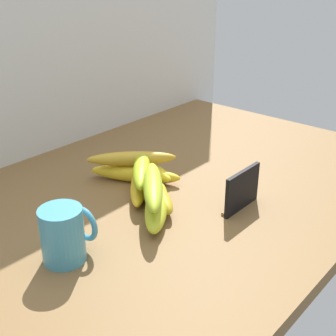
{
  "coord_description": "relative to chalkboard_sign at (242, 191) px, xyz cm",
  "views": [
    {
      "loc": [
        -71.08,
        -57.45,
        49.21
      ],
      "look_at": [
        -3.95,
        0.55,
        8.0
      ],
      "focal_mm": 48.76,
      "sensor_mm": 36.0,
      "label": 1
    }
  ],
  "objects": [
    {
      "name": "counter_top",
      "position": [
        0.74,
        16.1,
        -5.36
      ],
      "size": [
        110.0,
        76.0,
        3.0
      ],
      "primitive_type": "cube",
      "color": "brown",
      "rests_on": "ground"
    },
    {
      "name": "back_wall",
      "position": [
        0.74,
        55.1,
        28.14
      ],
      "size": [
        130.0,
        2.0,
        70.0
      ],
      "primitive_type": "cube",
      "color": "silver",
      "rests_on": "ground"
    },
    {
      "name": "chalkboard_sign",
      "position": [
        0.0,
        0.0,
        0.0
      ],
      "size": [
        11.0,
        1.8,
        8.4
      ],
      "color": "black",
      "rests_on": "counter_top"
    },
    {
      "name": "coffee_mug",
      "position": [
        -33.62,
        12.93,
        0.96
      ],
      "size": [
        8.73,
        7.23,
        9.63
      ],
      "color": "teal",
      "rests_on": "counter_top"
    },
    {
      "name": "banana_0",
      "position": [
        -9.08,
        15.5,
        -1.67
      ],
      "size": [
        12.99,
        18.95,
        4.38
      ],
      "primitive_type": "ellipsoid",
      "rotation": [
        0.0,
        0.0,
        4.22
      ],
      "color": "gold",
      "rests_on": "counter_top"
    },
    {
      "name": "banana_1",
      "position": [
        -13.36,
        10.77,
        -1.66
      ],
      "size": [
        17.52,
        15.17,
        4.4
      ],
      "primitive_type": "ellipsoid",
      "rotation": [
        0.0,
        0.0,
        0.67
      ],
      "color": "gold",
      "rests_on": "counter_top"
    },
    {
      "name": "banana_2",
      "position": [
        -8.92,
        20.02,
        -2.16
      ],
      "size": [
        15.01,
        13.99,
        3.39
      ],
      "primitive_type": "ellipsoid",
      "rotation": [
        0.0,
        0.0,
        0.73
      ],
      "color": "yellow",
      "rests_on": "counter_top"
    },
    {
      "name": "banana_3",
      "position": [
        -5.29,
        24.57,
        -2.03
      ],
      "size": [
        13.0,
        19.97,
        3.65
      ],
      "primitive_type": "ellipsoid",
      "rotation": [
        0.0,
        0.0,
        5.2
      ],
      "color": "yellow",
      "rests_on": "counter_top"
    },
    {
      "name": "banana_4",
      "position": [
        -1.1,
        25.24,
        -1.98
      ],
      "size": [
        6.86,
        18.33,
        3.76
      ],
      "primitive_type": "ellipsoid",
      "rotation": [
        0.0,
        0.0,
        4.54
      ],
      "color": "yellow",
      "rests_on": "counter_top"
    },
    {
      "name": "banana_5",
      "position": [
        -13.35,
        11.74,
        2.4
      ],
      "size": [
        16.91,
        16.4,
        3.73
      ],
      "primitive_type": "ellipsoid",
      "rotation": [
        0.0,
        0.0,
        0.76
      ],
      "color": "#A4C128",
      "rests_on": "banana_1"
    },
    {
      "name": "banana_6",
      "position": [
        -5.13,
        25.73,
        1.4
      ],
      "size": [
        16.42,
        16.36,
        3.21
      ],
      "primitive_type": "ellipsoid",
      "rotation": [
        0.0,
        0.0,
        5.5
      ],
      "color": "gold",
      "rests_on": "banana_3"
    },
    {
      "name": "banana_7",
      "position": [
        -7.95,
        19.94,
        1.35
      ],
      "size": [
        15.44,
        14.29,
        3.62
      ],
      "primitive_type": "ellipsoid",
      "rotation": [
        0.0,
        0.0,
        0.73
      ],
      "color": "#ADC823",
      "rests_on": "banana_2"
    }
  ]
}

